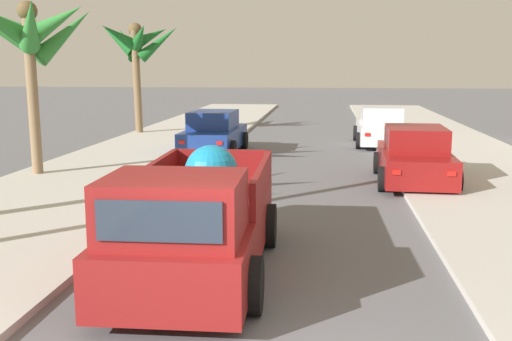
{
  "coord_description": "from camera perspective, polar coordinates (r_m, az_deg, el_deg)",
  "views": [
    {
      "loc": [
        0.83,
        -5.09,
        3.16
      ],
      "look_at": [
        -0.42,
        6.01,
        1.2
      ],
      "focal_mm": 42.26,
      "sensor_mm": 36.0,
      "label": 1
    }
  ],
  "objects": [
    {
      "name": "curb_right",
      "position": [
        17.7,
        17.31,
        -0.62
      ],
      "size": [
        0.16,
        60.0,
        0.1
      ],
      "primitive_type": "cube",
      "color": "silver",
      "rests_on": "ground"
    },
    {
      "name": "sidewalk_left",
      "position": [
        18.45,
        -13.38,
        0.01
      ],
      "size": [
        5.18,
        60.0,
        0.12
      ],
      "primitive_type": "cube",
      "color": "beige",
      "rests_on": "ground"
    },
    {
      "name": "car_left_near",
      "position": [
        24.57,
        11.72,
        4.03
      ],
      "size": [
        2.05,
        4.27,
        1.54
      ],
      "color": "silver",
      "rests_on": "ground"
    },
    {
      "name": "palm_tree_right_fore",
      "position": [
        17.96,
        -20.96,
        12.26
      ],
      "size": [
        3.67,
        3.93,
        4.97
      ],
      "color": "#846B4C",
      "rests_on": "ground"
    },
    {
      "name": "palm_tree_left_mid",
      "position": [
        27.97,
        -11.28,
        11.66
      ],
      "size": [
        3.73,
        3.58,
        5.07
      ],
      "color": "brown",
      "rests_on": "ground"
    },
    {
      "name": "car_left_mid",
      "position": [
        16.8,
        14.77,
        1.24
      ],
      "size": [
        2.14,
        4.31,
        1.54
      ],
      "color": "maroon",
      "rests_on": "ground"
    },
    {
      "name": "pickup_truck",
      "position": [
        9.12,
        -5.67,
        -5.04
      ],
      "size": [
        2.3,
        5.25,
        1.88
      ],
      "color": "maroon",
      "rests_on": "ground"
    },
    {
      "name": "sidewalk_right",
      "position": [
        17.96,
        21.05,
        -0.66
      ],
      "size": [
        5.18,
        60.0,
        0.12
      ],
      "primitive_type": "cube",
      "color": "beige",
      "rests_on": "ground"
    },
    {
      "name": "car_right_near",
      "position": [
        21.87,
        -4.01,
        3.51
      ],
      "size": [
        2.11,
        4.3,
        1.54
      ],
      "color": "navy",
      "rests_on": "ground"
    },
    {
      "name": "curb_left",
      "position": [
        18.09,
        -9.82,
        -0.09
      ],
      "size": [
        0.16,
        60.0,
        0.1
      ],
      "primitive_type": "cube",
      "color": "silver",
      "rests_on": "ground"
    }
  ]
}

